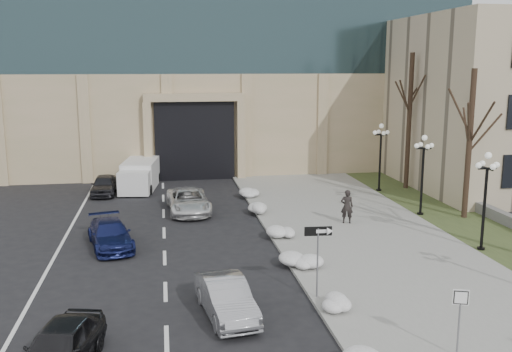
# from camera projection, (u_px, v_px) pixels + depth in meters

# --- Properties ---
(sidewalk) EXTENTS (9.00, 40.00, 0.12)m
(sidewalk) POSITION_uv_depth(u_px,v_px,m) (373.00, 246.00, 27.66)
(sidewalk) COLOR gray
(sidewalk) RESTS_ON ground
(curb) EXTENTS (0.30, 40.00, 0.14)m
(curb) POSITION_uv_depth(u_px,v_px,m) (282.00, 250.00, 26.94)
(curb) COLOR gray
(curb) RESTS_ON ground
(grass_strip) EXTENTS (4.00, 40.00, 0.10)m
(grass_strip) POSITION_uv_depth(u_px,v_px,m) (496.00, 239.00, 28.70)
(grass_strip) COLOR #394723
(grass_strip) RESTS_ON ground
(stone_wall) EXTENTS (0.50, 30.00, 0.70)m
(stone_wall) POSITION_uv_depth(u_px,v_px,m) (509.00, 221.00, 30.90)
(stone_wall) COLOR slate
(stone_wall) RESTS_ON ground
(car_a) EXTENTS (2.60, 4.39, 1.40)m
(car_a) POSITION_uv_depth(u_px,v_px,m) (60.00, 347.00, 16.40)
(car_a) COLOR black
(car_a) RESTS_ON ground
(car_b) EXTENTS (2.02, 4.28, 1.36)m
(car_b) POSITION_uv_depth(u_px,v_px,m) (226.00, 298.00, 19.93)
(car_b) COLOR #9C9DA3
(car_b) RESTS_ON ground
(car_c) EXTENTS (2.75, 4.74, 1.29)m
(car_c) POSITION_uv_depth(u_px,v_px,m) (110.00, 234.00, 27.47)
(car_c) COLOR navy
(car_c) RESTS_ON ground
(car_d) EXTENTS (2.63, 5.19, 1.41)m
(car_d) POSITION_uv_depth(u_px,v_px,m) (188.00, 201.00, 33.97)
(car_d) COLOR silver
(car_d) RESTS_ON ground
(car_e) EXTENTS (1.71, 3.98, 1.34)m
(car_e) POSITION_uv_depth(u_px,v_px,m) (104.00, 185.00, 38.68)
(car_e) COLOR #29292E
(car_e) RESTS_ON ground
(pedestrian) EXTENTS (0.77, 0.60, 1.87)m
(pedestrian) POSITION_uv_depth(u_px,v_px,m) (347.00, 206.00, 31.21)
(pedestrian) COLOR black
(pedestrian) RESTS_ON sidewalk
(box_truck) EXTENTS (2.87, 6.41, 1.97)m
(box_truck) POSITION_uv_depth(u_px,v_px,m) (140.00, 175.00, 40.61)
(box_truck) COLOR silver
(box_truck) RESTS_ON ground
(one_way_sign) EXTENTS (1.07, 0.30, 2.87)m
(one_way_sign) POSITION_uv_depth(u_px,v_px,m) (323.00, 240.00, 20.93)
(one_way_sign) COLOR slate
(one_way_sign) RESTS_ON ground
(keep_sign) EXTENTS (0.46, 0.19, 2.22)m
(keep_sign) POSITION_uv_depth(u_px,v_px,m) (460.00, 308.00, 16.79)
(keep_sign) COLOR slate
(keep_sign) RESTS_ON ground
(snow_clump_c) EXTENTS (1.10, 1.60, 0.36)m
(snow_clump_c) POSITION_uv_depth(u_px,v_px,m) (338.00, 305.00, 20.28)
(snow_clump_c) COLOR white
(snow_clump_c) RESTS_ON sidewalk
(snow_clump_d) EXTENTS (1.10, 1.60, 0.36)m
(snow_clump_d) POSITION_uv_depth(u_px,v_px,m) (303.00, 264.00, 24.46)
(snow_clump_d) COLOR white
(snow_clump_d) RESTS_ON sidewalk
(snow_clump_e) EXTENTS (1.10, 1.60, 0.36)m
(snow_clump_e) POSITION_uv_depth(u_px,v_px,m) (282.00, 236.00, 28.44)
(snow_clump_e) COLOR white
(snow_clump_e) RESTS_ON sidewalk
(snow_clump_f) EXTENTS (1.10, 1.60, 0.36)m
(snow_clump_f) POSITION_uv_depth(u_px,v_px,m) (260.00, 209.00, 33.70)
(snow_clump_f) COLOR white
(snow_clump_f) RESTS_ON sidewalk
(snow_clump_g) EXTENTS (1.10, 1.60, 0.36)m
(snow_clump_g) POSITION_uv_depth(u_px,v_px,m) (249.00, 194.00, 37.61)
(snow_clump_g) COLOR white
(snow_clump_g) RESTS_ON sidewalk
(lamppost_b) EXTENTS (1.18, 1.18, 4.76)m
(lamppost_b) POSITION_uv_depth(u_px,v_px,m) (486.00, 188.00, 26.40)
(lamppost_b) COLOR black
(lamppost_b) RESTS_ON ground
(lamppost_c) EXTENTS (1.18, 1.18, 4.76)m
(lamppost_c) POSITION_uv_depth(u_px,v_px,m) (423.00, 164.00, 32.69)
(lamppost_c) COLOR black
(lamppost_c) RESTS_ON ground
(lamppost_d) EXTENTS (1.18, 1.18, 4.76)m
(lamppost_d) POSITION_uv_depth(u_px,v_px,m) (381.00, 148.00, 38.98)
(lamppost_d) COLOR black
(lamppost_d) RESTS_ON ground
(tree_mid) EXTENTS (3.20, 3.20, 8.50)m
(tree_mid) POSITION_uv_depth(u_px,v_px,m) (471.00, 123.00, 31.61)
(tree_mid) COLOR black
(tree_mid) RESTS_ON ground
(tree_far) EXTENTS (3.20, 3.20, 9.50)m
(tree_far) POSITION_uv_depth(u_px,v_px,m) (410.00, 102.00, 39.23)
(tree_far) COLOR black
(tree_far) RESTS_ON ground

